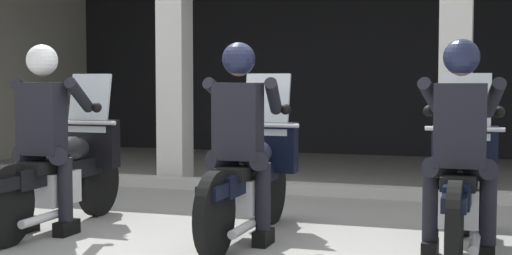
# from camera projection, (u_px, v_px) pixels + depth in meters

# --- Properties ---
(ground_plane) EXTENTS (80.00, 80.00, 0.00)m
(ground_plane) POSITION_uv_depth(u_px,v_px,m) (321.00, 192.00, 8.58)
(ground_plane) COLOR gray
(station_building) EXTENTS (11.38, 4.70, 3.00)m
(station_building) POSITION_uv_depth(u_px,v_px,m) (347.00, 34.00, 11.08)
(station_building) COLOR black
(station_building) RESTS_ON ground
(kerb_strip) EXTENTS (10.88, 0.24, 0.12)m
(kerb_strip) POSITION_uv_depth(u_px,v_px,m) (295.00, 188.00, 8.46)
(kerb_strip) COLOR #B7B5AD
(kerb_strip) RESTS_ON ground
(motorcycle_left) EXTENTS (0.62, 2.04, 1.35)m
(motorcycle_left) POSITION_uv_depth(u_px,v_px,m) (64.00, 170.00, 6.52)
(motorcycle_left) COLOR black
(motorcycle_left) RESTS_ON ground
(police_officer_left) EXTENTS (0.63, 0.61, 1.58)m
(police_officer_left) POSITION_uv_depth(u_px,v_px,m) (44.00, 122.00, 6.22)
(police_officer_left) COLOR black
(police_officer_left) RESTS_ON ground
(motorcycle_center) EXTENTS (0.62, 2.04, 1.35)m
(motorcycle_center) POSITION_uv_depth(u_px,v_px,m) (251.00, 176.00, 6.14)
(motorcycle_center) COLOR black
(motorcycle_center) RESTS_ON ground
(police_officer_center) EXTENTS (0.63, 0.61, 1.58)m
(police_officer_center) POSITION_uv_depth(u_px,v_px,m) (239.00, 125.00, 5.84)
(police_officer_center) COLOR black
(police_officer_center) RESTS_ON ground
(motorcycle_right) EXTENTS (0.62, 2.04, 1.35)m
(motorcycle_right) POSITION_uv_depth(u_px,v_px,m) (461.00, 185.00, 5.64)
(motorcycle_right) COLOR black
(motorcycle_right) RESTS_ON ground
(police_officer_right) EXTENTS (0.63, 0.61, 1.58)m
(police_officer_right) POSITION_uv_depth(u_px,v_px,m) (460.00, 129.00, 5.34)
(police_officer_right) COLOR black
(police_officer_right) RESTS_ON ground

